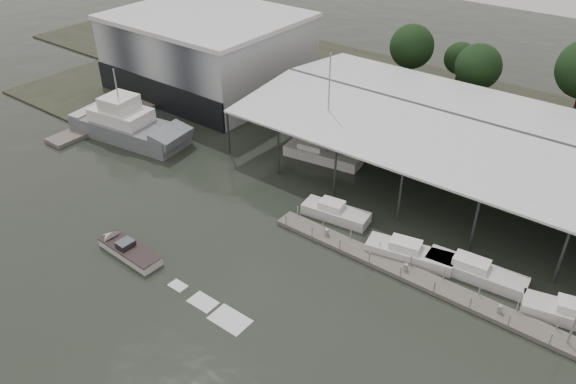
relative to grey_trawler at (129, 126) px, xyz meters
The scene contains 13 objects.
ground 27.21m from the grey_trawler, 26.59° to the right, with size 200.00×200.00×0.00m, color #232921.
land_strip_far 38.51m from the grey_trawler, 50.86° to the left, with size 140.00×30.00×0.30m.
land_strip_west 23.82m from the grey_trawler, 131.36° to the left, with size 20.00×40.00×0.30m.
storage_warehouse 18.54m from the grey_trawler, 101.79° to the left, with size 24.50×20.50×10.50m.
covered_boat_shed 44.46m from the grey_trawler, 20.99° to the left, with size 58.24×24.00×6.96m.
trawler_dock 6.15m from the grey_trawler, 162.11° to the left, with size 3.00×18.00×0.50m.
floating_dock 39.37m from the grey_trawler, ahead, with size 28.00×2.00×1.40m.
grey_trawler is the anchor object (origin of this frame).
white_sailboat 23.62m from the grey_trawler, 24.33° to the left, with size 9.22×3.92×12.78m.
speedboat_underway 22.70m from the grey_trawler, 40.18° to the right, with size 18.22×2.84×2.00m.
moored_cruiser_0 29.08m from the grey_trawler, ahead, with size 6.80×3.08×1.70m.
moored_cruiser_1 37.57m from the grey_trawler, ahead, with size 7.88×3.73×1.70m.
moored_cruiser_2 43.06m from the grey_trawler, ahead, with size 8.42×2.90×1.70m.
Camera 1 is at (28.15, -24.62, 31.46)m, focal length 35.00 mm.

